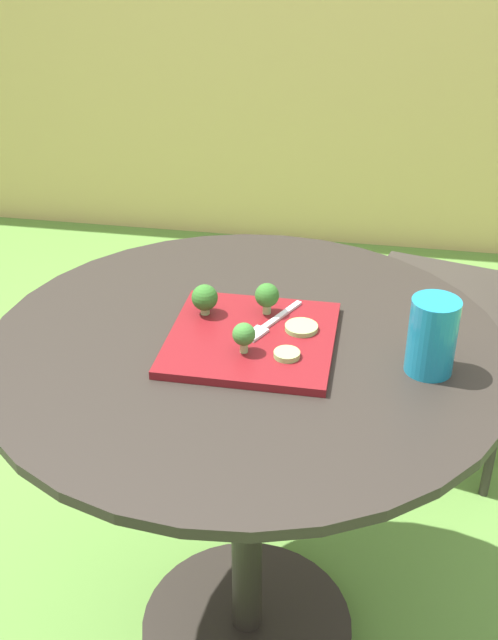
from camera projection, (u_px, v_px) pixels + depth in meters
name	position (u px, v px, depth m)	size (l,w,h in m)	color
ground_plane	(247.00, 633.00, 1.64)	(12.00, 12.00, 0.00)	#568438
bamboo_fence	(344.00, 46.00, 3.02)	(8.00, 0.08, 1.63)	tan
patio_table	(247.00, 468.00, 1.42)	(0.86, 0.86, 0.73)	#28231E
patio_chair	(492.00, 279.00, 1.93)	(0.54, 0.54, 0.90)	#332D28
salad_plate	(252.00, 339.00, 1.27)	(0.27, 0.27, 0.01)	maroon
drinking_glass	(432.00, 340.00, 1.17)	(0.07, 0.07, 0.12)	teal
fork	(269.00, 324.00, 1.29)	(0.08, 0.15, 0.00)	silver
broccoli_floret_0	(267.00, 296.00, 1.31)	(0.04, 0.04, 0.06)	#99B770
broccoli_floret_1	(244.00, 335.00, 1.20)	(0.04, 0.04, 0.05)	#99B770
broccoli_floret_2	(205.00, 298.00, 1.31)	(0.04, 0.04, 0.05)	#99B770
cucumber_slice_0	(287.00, 354.00, 1.20)	(0.04, 0.04, 0.01)	#8EB766
cucumber_slice_1	(301.00, 328.00, 1.28)	(0.05, 0.05, 0.01)	#8EB766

